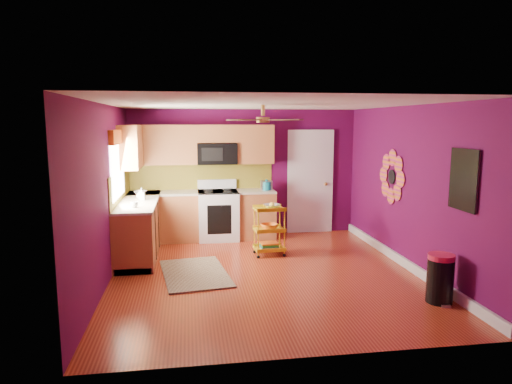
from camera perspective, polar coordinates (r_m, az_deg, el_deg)
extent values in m
plane|color=maroon|center=(6.95, 1.11, -10.14)|extent=(5.00, 5.00, 0.00)
cube|color=#52093E|center=(9.11, -1.49, 2.42)|extent=(4.50, 0.04, 2.50)
cube|color=#52093E|center=(4.25, 6.80, -4.86)|extent=(4.50, 0.04, 2.50)
cube|color=#52093E|center=(6.66, -18.32, -0.32)|extent=(0.04, 5.00, 2.50)
cube|color=#52093E|center=(7.37, 18.67, 0.49)|extent=(0.04, 5.00, 2.50)
cube|color=silver|center=(6.58, 1.17, 10.93)|extent=(4.50, 5.00, 0.04)
cube|color=white|center=(7.60, 18.03, -8.36)|extent=(0.05, 4.90, 0.14)
cube|color=brown|center=(8.08, -14.34, -4.40)|extent=(0.60, 2.30, 0.90)
cube|color=brown|center=(8.87, -6.70, -3.03)|extent=(2.80, 0.60, 0.90)
cube|color=beige|center=(7.99, -14.46, -1.12)|extent=(0.63, 2.30, 0.04)
cube|color=beige|center=(8.79, -6.75, -0.03)|extent=(2.80, 0.63, 0.04)
cube|color=black|center=(8.18, -14.23, -7.14)|extent=(0.54, 2.30, 0.10)
cube|color=black|center=(8.96, -6.65, -5.54)|extent=(2.80, 0.54, 0.10)
cube|color=white|center=(8.85, -4.75, -2.96)|extent=(0.76, 0.66, 0.92)
cube|color=black|center=(8.77, -4.79, 0.02)|extent=(0.76, 0.62, 0.03)
cube|color=white|center=(9.03, -4.91, 1.00)|extent=(0.76, 0.06, 0.18)
cube|color=black|center=(8.54, -4.60, -3.46)|extent=(0.45, 0.02, 0.55)
cube|color=brown|center=(8.84, -11.70, 5.80)|extent=(1.32, 0.33, 0.75)
cube|color=brown|center=(8.92, -0.16, 6.00)|extent=(0.72, 0.33, 0.75)
cube|color=brown|center=(8.84, -4.95, 7.27)|extent=(0.76, 0.33, 0.34)
cube|color=brown|center=(8.40, -15.27, 5.53)|extent=(0.33, 1.30, 0.75)
cube|color=black|center=(8.82, -4.90, 4.80)|extent=(0.76, 0.38, 0.40)
cube|color=brown|center=(9.04, -6.84, 1.97)|extent=(2.80, 0.01, 0.51)
cube|color=brown|center=(7.99, -16.61, 0.78)|extent=(0.01, 2.30, 0.51)
cube|color=white|center=(7.65, -16.96, 3.12)|extent=(0.03, 1.20, 1.00)
cube|color=orange|center=(7.62, -16.89, 6.64)|extent=(0.08, 1.35, 0.22)
cube|color=white|center=(9.37, 6.76, 1.16)|extent=(0.85, 0.04, 2.05)
cube|color=white|center=(9.35, 6.79, 1.14)|extent=(0.95, 0.02, 2.15)
sphere|color=#BF8C3F|center=(9.41, 8.72, 0.99)|extent=(0.07, 0.07, 0.07)
cylinder|color=black|center=(7.88, 16.59, 1.82)|extent=(0.01, 0.24, 0.24)
cube|color=#1AA5A9|center=(6.12, 24.58, 1.40)|extent=(0.03, 0.52, 0.72)
cube|color=black|center=(6.11, 24.46, 1.40)|extent=(0.01, 0.56, 0.76)
cylinder|color=#BF8C3F|center=(6.78, 0.88, 10.19)|extent=(0.06, 0.06, 0.16)
cylinder|color=#BF8C3F|center=(6.78, 0.88, 9.00)|extent=(0.20, 0.20, 0.08)
cube|color=#4C2D19|center=(7.09, 2.70, 8.98)|extent=(0.47, 0.47, 0.01)
cube|color=#4C2D19|center=(7.00, -1.68, 8.99)|extent=(0.47, 0.47, 0.01)
cube|color=#4C2D19|center=(6.47, -1.11, 9.02)|extent=(0.47, 0.47, 0.01)
cube|color=#4C2D19|center=(6.56, 3.62, 9.00)|extent=(0.47, 0.47, 0.01)
cube|color=black|center=(6.98, -7.65, -10.03)|extent=(1.11, 1.61, 0.02)
cylinder|color=yellow|center=(7.57, 0.29, -5.20)|extent=(0.02, 0.02, 0.78)
cylinder|color=yellow|center=(7.67, 3.58, -5.02)|extent=(0.02, 0.02, 0.78)
cylinder|color=yellow|center=(7.86, -0.20, -4.67)|extent=(0.02, 0.02, 0.78)
cylinder|color=yellow|center=(7.97, 2.97, -4.51)|extent=(0.02, 0.02, 0.78)
sphere|color=black|center=(7.67, 0.29, -8.09)|extent=(0.06, 0.06, 0.06)
sphere|color=black|center=(7.78, 3.55, -7.88)|extent=(0.06, 0.06, 0.06)
sphere|color=black|center=(7.96, -0.20, -7.46)|extent=(0.06, 0.06, 0.06)
sphere|color=black|center=(8.07, 2.95, -7.26)|extent=(0.06, 0.06, 0.06)
cube|color=yellow|center=(7.69, 1.68, -2.15)|extent=(0.53, 0.40, 0.03)
cube|color=yellow|center=(7.76, 1.67, -4.75)|extent=(0.53, 0.40, 0.03)
cube|color=yellow|center=(7.84, 1.66, -7.09)|extent=(0.53, 0.40, 0.03)
imported|color=beige|center=(7.69, 2.01, -1.79)|extent=(0.29, 0.29, 0.07)
sphere|color=yellow|center=(7.68, 2.01, -1.64)|extent=(0.09, 0.09, 0.09)
imported|color=orange|center=(7.75, 1.67, -4.33)|extent=(0.30, 0.30, 0.09)
cube|color=navy|center=(7.84, 1.66, -6.87)|extent=(0.31, 0.24, 0.04)
cube|color=#267233|center=(7.83, 1.66, -6.62)|extent=(0.31, 0.24, 0.03)
cube|color=orange|center=(7.82, 1.66, -6.41)|extent=(0.31, 0.24, 0.03)
cylinder|color=black|center=(6.26, 22.01, -10.26)|extent=(0.40, 0.40, 0.56)
cylinder|color=#C11B41|center=(6.17, 22.17, -7.53)|extent=(0.32, 0.32, 0.06)
cube|color=beige|center=(6.21, 22.64, -13.02)|extent=(0.12, 0.08, 0.03)
cylinder|color=#12788A|center=(8.88, 1.33, 0.76)|extent=(0.18, 0.18, 0.16)
sphere|color=#12788A|center=(8.86, 1.33, 1.41)|extent=(0.06, 0.06, 0.06)
cube|color=beige|center=(8.91, 1.30, 0.86)|extent=(0.22, 0.15, 0.18)
imported|color=#EA3F72|center=(7.93, -14.10, -0.26)|extent=(0.09, 0.10, 0.21)
imported|color=white|center=(8.08, -14.34, -0.31)|extent=(0.12, 0.12, 0.16)
imported|color=white|center=(8.65, -14.27, -0.05)|extent=(0.24, 0.24, 0.06)
imported|color=white|center=(7.31, -14.94, -1.52)|extent=(0.11, 0.11, 0.09)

